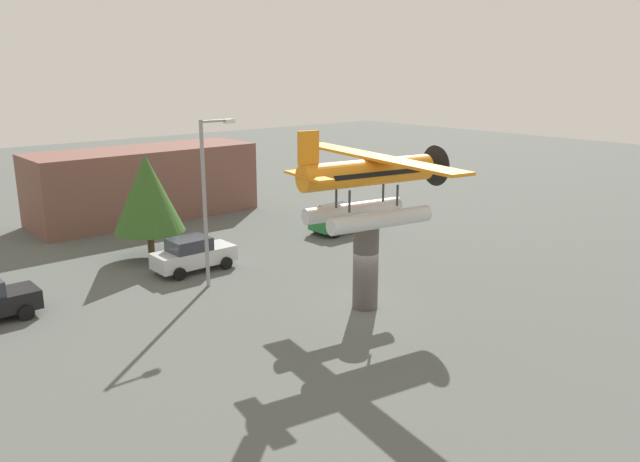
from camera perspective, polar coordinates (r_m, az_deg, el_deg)
The scene contains 8 objects.
ground_plane at distance 27.39m, azimuth 4.13°, elevation -6.97°, with size 140.00×140.00×0.00m, color #515651.
display_pedestal at distance 26.75m, azimuth 4.21°, elevation -3.20°, with size 1.10×1.10×3.79m, color #4C4742.
floatplane_monument at distance 25.95m, azimuth 4.59°, elevation 4.35°, with size 7.12×10.43×4.00m.
car_mid_silver at distance 32.48m, azimuth -11.58°, elevation -2.08°, with size 4.20×2.02×1.76m.
car_far_green at distance 39.38m, azimuth 1.95°, elevation 1.18°, with size 4.20×2.02×1.76m.
streetlight_primary at distance 29.25m, azimuth -10.25°, elevation 3.58°, with size 1.84×0.28×7.88m.
storefront_building at distance 44.67m, azimuth -15.76°, elevation 4.25°, with size 15.13×5.19×4.80m, color brown.
tree_east at distance 34.60m, azimuth -15.56°, elevation 3.35°, with size 3.79×3.79×5.72m.
Camera 1 is at (-18.06, -17.93, 10.13)m, focal length 34.89 mm.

